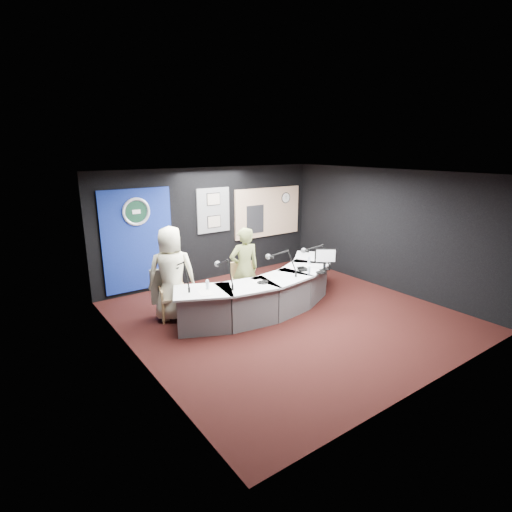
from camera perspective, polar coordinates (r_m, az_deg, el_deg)
ground at (r=8.10m, az=4.50°, el=-8.54°), size 6.00×6.00×0.00m
ceiling at (r=7.42m, az=4.95°, el=11.64°), size 6.00×6.00×0.02m
wall_back at (r=10.06m, az=-6.39°, el=4.53°), size 6.00×0.02×2.80m
wall_front at (r=5.79m, az=24.27°, el=-4.93°), size 6.00×0.02×2.80m
wall_left at (r=6.21m, az=-16.99°, el=-2.90°), size 0.02×6.00×2.80m
wall_right at (r=9.81m, az=18.27°, el=3.56°), size 0.02×6.00×2.80m
broadcast_desk at (r=8.33m, az=1.85°, el=-5.03°), size 4.50×1.90×0.75m
backdrop_panel at (r=9.31m, az=-16.52°, el=2.16°), size 1.60×0.05×2.30m
agency_seal at (r=9.15m, az=-16.74°, el=6.07°), size 0.63×0.07×0.63m
seal_center at (r=9.16m, az=-16.75°, el=6.08°), size 0.48×0.01×0.48m
pinboard at (r=10.00m, az=-6.11°, el=6.50°), size 0.90×0.04×1.10m
framed_photo_upper at (r=9.94m, az=-6.07°, el=8.08°), size 0.34×0.02×0.27m
framed_photo_lower at (r=10.02m, az=-5.98°, el=4.90°), size 0.34×0.02×0.27m
booth_window_frame at (r=10.96m, az=1.71°, el=6.29°), size 2.12×0.06×1.32m
booth_glow at (r=10.95m, az=1.74°, el=6.29°), size 2.00×0.02×1.20m
equipment_rack at (r=10.70m, az=-0.13°, el=5.26°), size 0.55×0.02×0.75m
wall_clock at (r=11.26m, az=4.28°, el=8.30°), size 0.28×0.01×0.28m
armchair_left at (r=7.96m, az=-11.79°, el=-5.58°), size 0.65×0.65×0.95m
armchair_right at (r=8.27m, az=-1.66°, el=-4.53°), size 0.68×0.68×0.93m
draped_jacket at (r=8.09m, az=-13.08°, el=-4.20°), size 0.51×0.22×0.70m
person_man at (r=7.82m, az=-11.97°, el=-2.49°), size 1.05×0.87×1.85m
person_woman at (r=8.14m, az=-1.68°, el=-1.87°), size 0.70×0.53×1.73m
computer_monitor at (r=8.48m, az=9.81°, el=0.06°), size 0.42×0.31×0.33m
desk_phone at (r=8.47m, az=6.70°, el=-1.91°), size 0.22×0.19×0.05m
headphones_near at (r=8.37m, az=9.24°, el=-2.28°), size 0.23×0.23×0.04m
headphones_far at (r=7.66m, az=0.96°, el=-3.73°), size 0.22×0.22×0.04m
paper_stack at (r=7.22m, az=-7.26°, el=-5.21°), size 0.29×0.37×0.00m
notepad at (r=7.71m, az=0.45°, el=-3.75°), size 0.28×0.34×0.00m
boom_mic_a at (r=7.45m, az=-10.60°, el=-2.28°), size 0.16×0.74×0.60m
boom_mic_b at (r=7.47m, az=-4.50°, el=-2.01°), size 0.17×0.74×0.60m
boom_mic_c at (r=8.09m, az=3.73°, el=-0.63°), size 0.40×0.67×0.60m
boom_mic_d at (r=8.62m, az=8.65°, el=0.23°), size 0.33×0.70×0.60m
water_bottles at (r=8.05m, az=3.24°, el=-2.27°), size 3.13×0.60×0.18m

